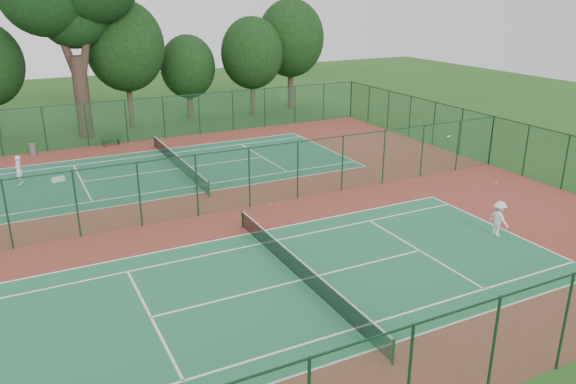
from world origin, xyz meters
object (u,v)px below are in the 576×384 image
(kit_bag, at_px, (58,179))
(bench, at_px, (112,140))
(player_near, at_px, (499,219))
(player_far, at_px, (19,170))
(trash_bin, at_px, (33,150))

(kit_bag, bearing_deg, bench, 41.23)
(player_near, distance_m, player_far, 28.71)
(player_far, xyz_separation_m, bench, (7.03, 7.26, -0.48))
(player_far, xyz_separation_m, kit_bag, (2.18, -0.51, -0.80))
(bench, bearing_deg, trash_bin, 171.73)
(player_far, distance_m, bench, 10.11)
(player_near, relative_size, player_far, 0.96)
(trash_bin, xyz_separation_m, bench, (5.82, 0.34, 0.02))
(trash_bin, bearing_deg, bench, 3.35)
(player_near, relative_size, trash_bin, 1.98)
(player_near, distance_m, kit_bag, 26.80)
(kit_bag, bearing_deg, player_far, 149.96)
(player_near, distance_m, bench, 30.28)
(player_near, xyz_separation_m, player_far, (-20.96, 19.62, 0.03))
(player_near, bearing_deg, bench, 27.63)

